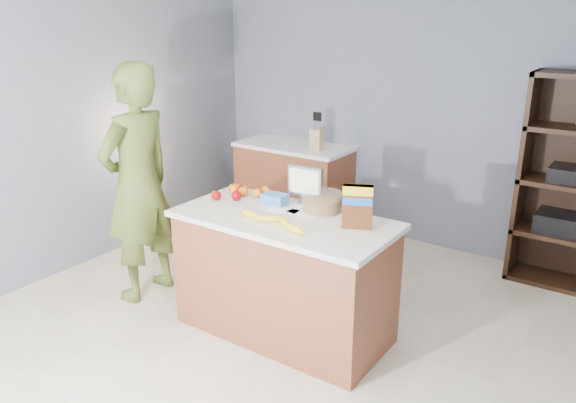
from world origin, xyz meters
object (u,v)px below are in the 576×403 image
Objects in this scene: counter_peninsula at (284,280)px; tv at (305,183)px; person at (138,184)px; cereal_box at (358,203)px.

counter_peninsula is 5.53× the size of tv.
person reaches higher than counter_peninsula.
counter_peninsula is at bearing -168.32° from cereal_box.
counter_peninsula is 0.72m from tv.
cereal_box is (1.81, 0.27, 0.12)m from person.
counter_peninsula is 0.82× the size of person.
tv is 0.59m from cereal_box.
counter_peninsula is at bearing -83.21° from tv.
cereal_box reaches higher than tv.
counter_peninsula is at bearing 95.57° from person.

